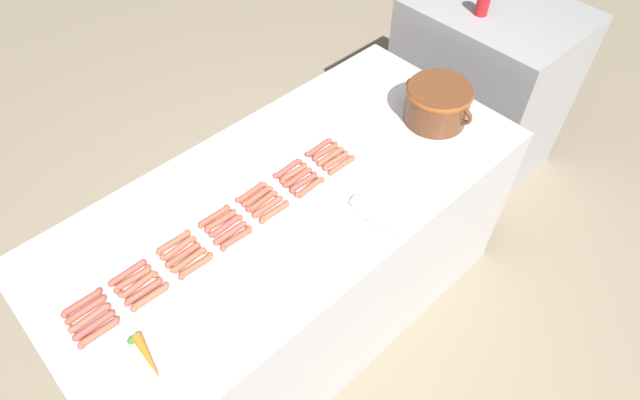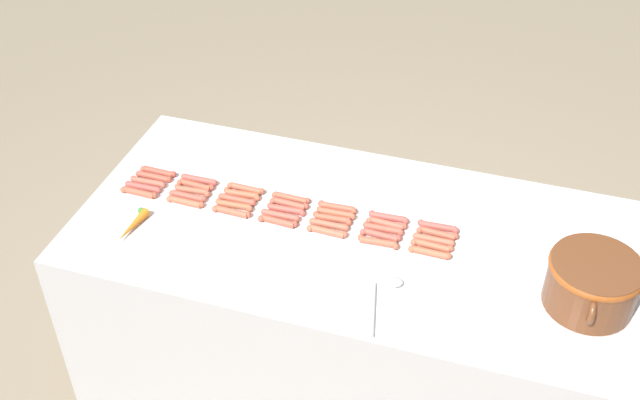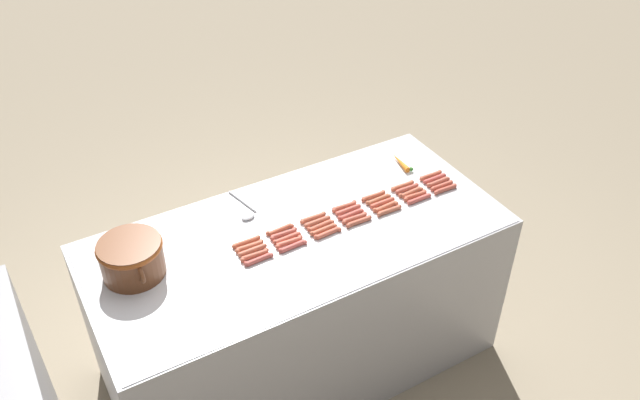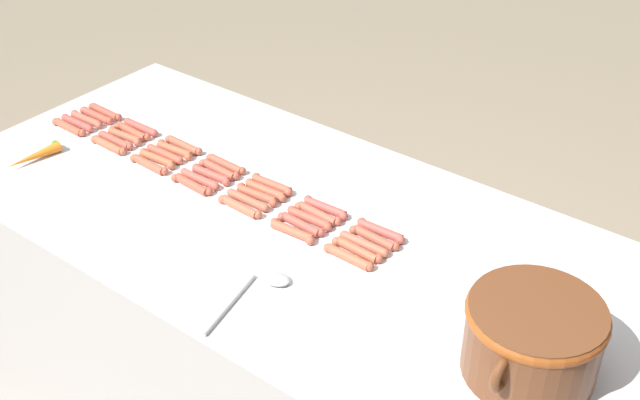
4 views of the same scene
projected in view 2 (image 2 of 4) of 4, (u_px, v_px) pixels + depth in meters
The scene contains 40 objects.
ground_plane at pixel (355, 398), 3.25m from camera, with size 20.00×20.00×0.00m, color gray.
griddle_counter at pixel (358, 323), 2.96m from camera, with size 0.93×1.98×0.92m.
hot_dog_0 at pixel (158, 172), 2.92m from camera, with size 0.03×0.14×0.02m.
hot_dog_1 at pixel (199, 180), 2.88m from camera, with size 0.02×0.14×0.02m.
hot_dog_2 at pixel (246, 188), 2.84m from camera, with size 0.03×0.14×0.02m.
hot_dog_3 at pixel (291, 198), 2.80m from camera, with size 0.03×0.14×0.02m.
hot_dog_4 at pixel (337, 207), 2.76m from camera, with size 0.03×0.14×0.02m.
hot_dog_5 at pixel (389, 217), 2.72m from camera, with size 0.03×0.14×0.02m.
hot_dog_6 at pixel (438, 227), 2.68m from camera, with size 0.03×0.14×0.02m.
hot_dog_7 at pixel (154, 177), 2.90m from camera, with size 0.03×0.14×0.02m.
hot_dog_8 at pixel (195, 185), 2.86m from camera, with size 0.03×0.14×0.02m.
hot_dog_9 at pixel (242, 194), 2.82m from camera, with size 0.03×0.14×0.02m.
hot_dog_10 at pixel (289, 204), 2.78m from camera, with size 0.03×0.14×0.02m.
hot_dog_11 at pixel (336, 213), 2.73m from camera, with size 0.03×0.14×0.02m.
hot_dog_12 at pixel (386, 224), 2.69m from camera, with size 0.03×0.14×0.02m.
hot_dog_13 at pixel (437, 233), 2.65m from camera, with size 0.03×0.14×0.02m.
hot_dog_14 at pixel (148, 182), 2.87m from camera, with size 0.03×0.14×0.02m.
hot_dog_15 at pixel (192, 190), 2.83m from camera, with size 0.03×0.14×0.02m.
hot_dog_16 at pixel (237, 200), 2.79m from camera, with size 0.02×0.14×0.02m.
hot_dog_17 at pixel (286, 209), 2.75m from camera, with size 0.03×0.14×0.02m.
hot_dog_18 at pixel (333, 218), 2.71m from camera, with size 0.03×0.14×0.02m.
hot_dog_19 at pixel (383, 229), 2.67m from camera, with size 0.03×0.14×0.02m.
hot_dog_20 at pixel (434, 240), 2.63m from camera, with size 0.02×0.14×0.02m.
hot_dog_21 at pixel (143, 187), 2.85m from camera, with size 0.02×0.14×0.02m.
hot_dog_22 at pixel (188, 196), 2.81m from camera, with size 0.03×0.14×0.02m.
hot_dog_23 at pixel (234, 205), 2.77m from camera, with size 0.03×0.14×0.02m.
hot_dog_24 at pixel (280, 215), 2.73m from camera, with size 0.02×0.14×0.02m.
hot_dog_25 at pixel (329, 225), 2.69m from camera, with size 0.02×0.14×0.02m.
hot_dog_26 at pixel (381, 235), 2.64m from camera, with size 0.03×0.14×0.02m.
hot_dog_27 at pixel (432, 246), 2.60m from camera, with size 0.03×0.14×0.02m.
hot_dog_28 at pixel (139, 192), 2.83m from camera, with size 0.03×0.14×0.02m.
hot_dog_29 at pixel (185, 202), 2.78m from camera, with size 0.03×0.14×0.02m.
hot_dog_30 at pixel (232, 212), 2.74m from camera, with size 0.03×0.14×0.02m.
hot_dog_31 at pixel (278, 221), 2.70m from camera, with size 0.03×0.14×0.02m.
hot_dog_32 at pixel (327, 231), 2.66m from camera, with size 0.03×0.14×0.02m.
hot_dog_33 at pixel (378, 242), 2.62m from camera, with size 0.03×0.14×0.02m.
hot_dog_34 at pixel (430, 252), 2.58m from camera, with size 0.03×0.14×0.02m.
bean_pot at pixel (593, 281), 2.36m from camera, with size 0.35×0.28×0.17m.
serving_spoon at pixel (386, 291), 2.44m from camera, with size 0.27×0.10×0.02m.
carrot at pixel (133, 225), 2.68m from camera, with size 0.18×0.05×0.03m.
Camera 2 is at (1.97, 0.47, 2.68)m, focal length 43.98 mm.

